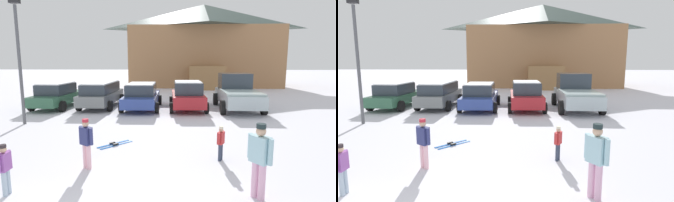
# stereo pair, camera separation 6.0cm
# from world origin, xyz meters

# --- Properties ---
(ski_lodge) EXTENTS (17.18, 10.63, 9.41)m
(ski_lodge) POSITION_xyz_m (4.34, 28.28, 4.77)
(ski_lodge) COLOR #A2724A
(ski_lodge) RESTS_ON ground
(parked_green_coupe) EXTENTS (2.31, 4.63, 1.58)m
(parked_green_coupe) POSITION_xyz_m (-6.14, 12.39, 0.80)
(parked_green_coupe) COLOR #34684A
(parked_green_coupe) RESTS_ON ground
(parked_grey_wagon) EXTENTS (2.15, 4.68, 1.61)m
(parked_grey_wagon) POSITION_xyz_m (-3.42, 12.68, 0.87)
(parked_grey_wagon) COLOR gray
(parked_grey_wagon) RESTS_ON ground
(parked_blue_hatchback) EXTENTS (2.32, 4.69, 1.60)m
(parked_blue_hatchback) POSITION_xyz_m (-0.75, 12.17, 0.81)
(parked_blue_hatchback) COLOR #314899
(parked_blue_hatchback) RESTS_ON ground
(parked_red_sedan) EXTENTS (2.33, 4.10, 1.74)m
(parked_red_sedan) POSITION_xyz_m (2.06, 12.02, 0.87)
(parked_red_sedan) COLOR #AF2128
(parked_red_sedan) RESTS_ON ground
(pickup_truck) EXTENTS (2.52, 5.21, 2.15)m
(pickup_truck) POSITION_xyz_m (5.10, 12.45, 0.99)
(pickup_truck) COLOR #AEBFC5
(pickup_truck) RESTS_ON ground
(skier_adult_in_blue_parka) EXTENTS (0.43, 0.53, 1.67)m
(skier_adult_in_blue_parka) POSITION_xyz_m (3.29, 1.67, 0.94)
(skier_adult_in_blue_parka) COLOR #DFA8C8
(skier_adult_in_blue_parka) RESTS_ON ground
(skier_child_in_purple_jacket) EXTENTS (0.17, 0.43, 1.16)m
(skier_child_in_purple_jacket) POSITION_xyz_m (-2.25, 1.57, 0.66)
(skier_child_in_purple_jacket) COLOR #A0B5C8
(skier_child_in_purple_jacket) RESTS_ON ground
(skier_child_in_red_jacket) EXTENTS (0.26, 0.35, 1.05)m
(skier_child_in_red_jacket) POSITION_xyz_m (2.82, 3.84, 0.59)
(skier_child_in_red_jacket) COLOR #323B50
(skier_child_in_red_jacket) RESTS_ON ground
(skier_teen_in_navy_coat) EXTENTS (0.45, 0.35, 1.41)m
(skier_teen_in_navy_coat) POSITION_xyz_m (-0.96, 3.08, 0.79)
(skier_teen_in_navy_coat) COLOR beige
(skier_teen_in_navy_coat) RESTS_ON ground
(pair_of_skis) EXTENTS (1.10, 1.16, 0.08)m
(pair_of_skis) POSITION_xyz_m (-0.71, 5.15, 0.02)
(pair_of_skis) COLOR blue
(pair_of_skis) RESTS_ON ground
(lamp_post) EXTENTS (0.44, 0.24, 5.66)m
(lamp_post) POSITION_xyz_m (-5.73, 8.01, 3.18)
(lamp_post) COLOR #515459
(lamp_post) RESTS_ON ground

